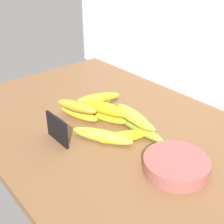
{
  "coord_description": "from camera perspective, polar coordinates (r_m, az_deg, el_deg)",
  "views": [
    {
      "loc": [
        68.69,
        -53.64,
        54.84
      ],
      "look_at": [
        4.1,
        0.5,
        8.0
      ],
      "focal_mm": 47.21,
      "sensor_mm": 36.0,
      "label": 1
    }
  ],
  "objects": [
    {
      "name": "chalkboard_sign",
      "position": [
        0.91,
        -10.53,
        -3.49
      ],
      "size": [
        11.0,
        1.8,
        8.4
      ],
      "color": "black",
      "rests_on": "counter_top"
    },
    {
      "name": "banana_0",
      "position": [
        0.9,
        -1.99,
        -4.62
      ],
      "size": [
        19.48,
        13.14,
        3.98
      ],
      "primitive_type": "ellipsoid",
      "rotation": [
        0.0,
        0.0,
        3.64
      ],
      "color": "#A9B734",
      "rests_on": "counter_top"
    },
    {
      "name": "banana_6",
      "position": [
        1.03,
        -6.45,
        -0.29
      ],
      "size": [
        16.65,
        7.75,
        3.61
      ],
      "primitive_type": "ellipsoid",
      "rotation": [
        0.0,
        0.0,
        3.41
      ],
      "color": "yellow",
      "rests_on": "counter_top"
    },
    {
      "name": "counter_top",
      "position": [
        1.02,
        -1.69,
        -2.42
      ],
      "size": [
        110.0,
        76.0,
        3.0
      ],
      "primitive_type": "cube",
      "color": "brown",
      "rests_on": "ground"
    },
    {
      "name": "banana_2",
      "position": [
        0.95,
        5.17,
        -3.11
      ],
      "size": [
        20.88,
        3.59,
        3.3
      ],
      "primitive_type": "ellipsoid",
      "rotation": [
        0.0,
        0.0,
        0.01
      ],
      "color": "#9ABA39",
      "rests_on": "counter_top"
    },
    {
      "name": "banana_5",
      "position": [
        0.9,
        2.19,
        -4.8
      ],
      "size": [
        9.72,
        15.48,
        3.62
      ],
      "primitive_type": "ellipsoid",
      "rotation": [
        0.0,
        0.0,
        4.28
      ],
      "color": "yellow",
      "rests_on": "counter_top"
    },
    {
      "name": "banana_10",
      "position": [
        1.04,
        -2.54,
        2.78
      ],
      "size": [
        8.49,
        15.57,
        3.26
      ],
      "primitive_type": "ellipsoid",
      "rotation": [
        0.0,
        0.0,
        1.21
      ],
      "color": "gold",
      "rests_on": "banana_3"
    },
    {
      "name": "banana_7",
      "position": [
        0.99,
        -6.9,
        1.05
      ],
      "size": [
        15.98,
        9.21,
        3.76
      ],
      "primitive_type": "ellipsoid",
      "rotation": [
        0.0,
        0.0,
        3.51
      ],
      "color": "#B39224",
      "rests_on": "banana_6"
    },
    {
      "name": "back_wall",
      "position": [
        1.17,
        14.02,
        18.5
      ],
      "size": [
        130.0,
        2.0,
        70.0
      ],
      "primitive_type": "cube",
      "color": "silver",
      "rests_on": "ground"
    },
    {
      "name": "banana_8",
      "position": [
        0.98,
        -1.25,
        0.69
      ],
      "size": [
        18.3,
        9.53,
        4.14
      ],
      "primitive_type": "ellipsoid",
      "rotation": [
        0.0,
        0.0,
        0.32
      ],
      "color": "gold",
      "rests_on": "banana_1"
    },
    {
      "name": "banana_9",
      "position": [
        0.93,
        4.56,
        -1.49
      ],
      "size": [
        16.74,
        3.3,
        3.25
      ],
      "primitive_type": "ellipsoid",
      "rotation": [
        0.0,
        0.0,
        0.0
      ],
      "color": "gold",
      "rests_on": "banana_2"
    },
    {
      "name": "banana_4",
      "position": [
        1.01,
        3.97,
        -0.52
      ],
      "size": [
        18.04,
        5.47,
        3.8
      ],
      "primitive_type": "ellipsoid",
      "rotation": [
        0.0,
        0.0,
        3.05
      ],
      "color": "#9EB639",
      "rests_on": "counter_top"
    },
    {
      "name": "banana_1",
      "position": [
        1.0,
        -1.08,
        -0.93
      ],
      "size": [
        15.65,
        8.51,
        3.3
      ],
      "primitive_type": "ellipsoid",
      "rotation": [
        0.0,
        0.0,
        0.36
      ],
      "color": "yellow",
      "rests_on": "counter_top"
    },
    {
      "name": "banana_3",
      "position": [
        1.06,
        -3.01,
        1.09
      ],
      "size": [
        7.97,
        16.92,
        4.33
      ],
      "primitive_type": "ellipsoid",
      "rotation": [
        0.0,
        0.0,
        1.8
      ],
      "color": "gold",
      "rests_on": "counter_top"
    },
    {
      "name": "fruit_bowl",
      "position": [
        0.81,
        12.29,
        -9.95
      ],
      "size": [
        17.44,
        17.44,
        3.86
      ],
      "primitive_type": "cylinder",
      "color": "#99514B",
      "rests_on": "counter_top"
    }
  ]
}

